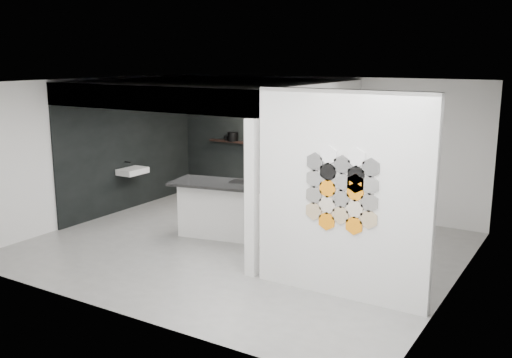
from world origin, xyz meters
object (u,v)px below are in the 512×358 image
object	(u,v)px
kitchen_island	(228,208)
stockpot	(233,136)
kettle	(299,143)
glass_vase	(322,145)
bottle_dark	(263,140)
partition_panel	(342,196)
wall_basin	(133,171)
utensil_cup	(226,138)
glass_bowl	(322,147)

from	to	relation	value
kitchen_island	stockpot	xyz separation A→B (m)	(-1.55, 2.51, 0.90)
kettle	glass_vase	distance (m)	0.53
stockpot	bottle_dark	xyz separation A→B (m)	(0.79, 0.00, -0.02)
partition_panel	stockpot	world-z (taller)	partition_panel
kitchen_island	kettle	distance (m)	2.66
wall_basin	kitchen_island	distance (m)	2.76
stockpot	bottle_dark	bearing A→B (deg)	0.00
glass_vase	utensil_cup	distance (m)	2.42
partition_panel	stockpot	size ratio (longest dim) A/B	11.43
partition_panel	glass_vase	bearing A→B (deg)	118.23
wall_basin	glass_vase	xyz separation A→B (m)	(3.39, 2.07, 0.55)
partition_panel	stockpot	bearing A→B (deg)	138.09
wall_basin	glass_vase	world-z (taller)	glass_vase
bottle_dark	utensil_cup	xyz separation A→B (m)	(-0.98, 0.00, -0.03)
wall_basin	utensil_cup	bearing A→B (deg)	64.77
kettle	wall_basin	bearing A→B (deg)	-133.94
wall_basin	bottle_dark	bearing A→B (deg)	46.59
kettle	utensil_cup	size ratio (longest dim) A/B	1.91
glass_bowl	utensil_cup	xyz separation A→B (m)	(-2.42, 0.00, 0.01)
stockpot	kettle	distance (m)	1.70
partition_panel	kitchen_island	xyz separation A→B (m)	(-2.76, 1.35, -0.88)
stockpot	utensil_cup	xyz separation A→B (m)	(-0.19, 0.00, -0.05)
partition_panel	glass_bowl	distance (m)	4.39
kettle	kitchen_island	bearing A→B (deg)	-83.24
kitchen_island	glass_bowl	xyz separation A→B (m)	(0.68, 2.51, 0.84)
wall_basin	bottle_dark	world-z (taller)	bottle_dark
wall_basin	stockpot	distance (m)	2.44
kettle	glass_bowl	xyz separation A→B (m)	(0.53, 0.00, -0.04)
bottle_dark	wall_basin	bearing A→B (deg)	-133.41
kettle	glass_vase	bearing A→B (deg)	10.20
partition_panel	kitchen_island	world-z (taller)	partition_panel
kitchen_island	glass_vase	world-z (taller)	kitchen_island
wall_basin	glass_bowl	xyz separation A→B (m)	(3.39, 2.07, 0.51)
stockpot	kettle	bearing A→B (deg)	0.00
wall_basin	kettle	distance (m)	3.57
kitchen_island	stockpot	world-z (taller)	kitchen_island
utensil_cup	partition_panel	bearing A→B (deg)	-40.71
stockpot	utensil_cup	bearing A→B (deg)	180.00
kitchen_island	stockpot	size ratio (longest dim) A/B	8.40
partition_panel	wall_basin	xyz separation A→B (m)	(-5.46, 1.80, -0.55)
kettle	bottle_dark	xyz separation A→B (m)	(-0.90, 0.00, 0.00)
kitchen_island	kettle	world-z (taller)	kitchen_island
partition_panel	glass_vase	xyz separation A→B (m)	(-2.08, 3.87, -0.00)
glass_vase	kettle	bearing A→B (deg)	180.00
wall_basin	utensil_cup	xyz separation A→B (m)	(0.97, 2.07, 0.52)
stockpot	bottle_dark	distance (m)	0.80
bottle_dark	kettle	bearing A→B (deg)	0.00
kitchen_island	utensil_cup	size ratio (longest dim) A/B	20.05
kettle	bottle_dark	bearing A→B (deg)	-169.80
stockpot	glass_vase	size ratio (longest dim) A/B	1.61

